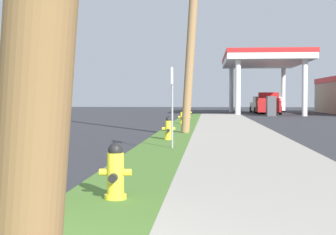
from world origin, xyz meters
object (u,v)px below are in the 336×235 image
at_px(car_tan_by_near_pump, 262,105).
at_px(car_white_by_far_pump, 274,105).
at_px(truck_red_at_forecourt, 269,104).
at_px(fire_hydrant_fourth, 189,113).
at_px(fire_hydrant_second, 169,129).
at_px(utility_pole_midground, 193,3).
at_px(fire_hydrant_nearest, 115,174).
at_px(fire_hydrant_third, 182,117).
at_px(street_sign_post, 172,91).

height_order(car_tan_by_near_pump, car_white_by_far_pump, same).
relative_size(car_tan_by_near_pump, truck_red_at_forecourt, 0.82).
bearing_deg(fire_hydrant_fourth, car_white_by_far_pump, 66.82).
xyz_separation_m(fire_hydrant_second, car_tan_by_near_pump, (6.56, 34.74, 0.28)).
relative_size(utility_pole_midground, car_white_by_far_pump, 2.05).
height_order(fire_hydrant_second, car_tan_by_near_pump, car_tan_by_near_pump).
xyz_separation_m(utility_pole_midground, car_tan_by_near_pump, (5.86, 32.06, -4.19)).
bearing_deg(truck_red_at_forecourt, fire_hydrant_nearest, -99.40).
distance_m(fire_hydrant_second, car_tan_by_near_pump, 35.36).
bearing_deg(fire_hydrant_nearest, fire_hydrant_fourth, 90.22).
height_order(fire_hydrant_nearest, fire_hydrant_second, same).
xyz_separation_m(car_tan_by_near_pump, car_white_by_far_pump, (1.67, 3.50, 0.00)).
bearing_deg(fire_hydrant_third, fire_hydrant_fourth, 89.96).
bearing_deg(fire_hydrant_third, utility_pole_midground, -84.09).
distance_m(fire_hydrant_nearest, car_white_by_far_pump, 48.49).
distance_m(fire_hydrant_fourth, car_tan_by_near_pump, 17.21).
distance_m(fire_hydrant_second, fire_hydrant_fourth, 18.86).
xyz_separation_m(fire_hydrant_second, fire_hydrant_third, (-0.07, 10.17, 0.00)).
relative_size(fire_hydrant_nearest, fire_hydrant_fourth, 1.00).
bearing_deg(car_tan_by_near_pump, street_sign_post, -99.49).
bearing_deg(fire_hydrant_nearest, fire_hydrant_second, 90.24).
height_order(fire_hydrant_third, utility_pole_midground, utility_pole_midground).
bearing_deg(fire_hydrant_nearest, street_sign_post, 87.80).
height_order(fire_hydrant_second, fire_hydrant_third, same).
bearing_deg(fire_hydrant_nearest, utility_pole_midground, 86.90).
distance_m(fire_hydrant_second, utility_pole_midground, 5.25).
xyz_separation_m(street_sign_post, truck_red_at_forecourt, (6.48, 33.88, -0.72)).
bearing_deg(fire_hydrant_second, fire_hydrant_fourth, 90.20).
bearing_deg(fire_hydrant_fourth, fire_hydrant_nearest, -89.78).
bearing_deg(truck_red_at_forecourt, fire_hydrant_third, -108.07).
bearing_deg(car_tan_by_near_pump, fire_hydrant_nearest, -98.38).
distance_m(fire_hydrant_fourth, street_sign_post, 21.59).
xyz_separation_m(fire_hydrant_nearest, utility_pole_midground, (0.66, 12.23, 4.46)).
distance_m(utility_pole_midground, truck_red_at_forecourt, 29.42).
relative_size(fire_hydrant_third, truck_red_at_forecourt, 0.13).
height_order(street_sign_post, car_tan_by_near_pump, street_sign_post).
xyz_separation_m(fire_hydrant_nearest, fire_hydrant_second, (-0.04, 9.55, 0.00)).
height_order(fire_hydrant_nearest, fire_hydrant_third, same).
relative_size(fire_hydrant_nearest, fire_hydrant_third, 1.00).
xyz_separation_m(street_sign_post, car_white_by_far_pump, (7.93, 40.93, -0.91)).
distance_m(fire_hydrant_nearest, fire_hydrant_third, 19.72).
distance_m(fire_hydrant_fourth, truck_red_at_forecourt, 14.11).
bearing_deg(fire_hydrant_fourth, fire_hydrant_third, -90.04).
distance_m(car_tan_by_near_pump, truck_red_at_forecourt, 3.57).
height_order(fire_hydrant_fourth, street_sign_post, street_sign_post).
bearing_deg(utility_pole_midground, fire_hydrant_third, 95.91).
height_order(utility_pole_midground, car_white_by_far_pump, utility_pole_midground).
bearing_deg(car_tan_by_near_pump, fire_hydrant_second, -100.70).
height_order(fire_hydrant_second, truck_red_at_forecourt, truck_red_at_forecourt).
relative_size(fire_hydrant_nearest, car_white_by_far_pump, 0.16).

